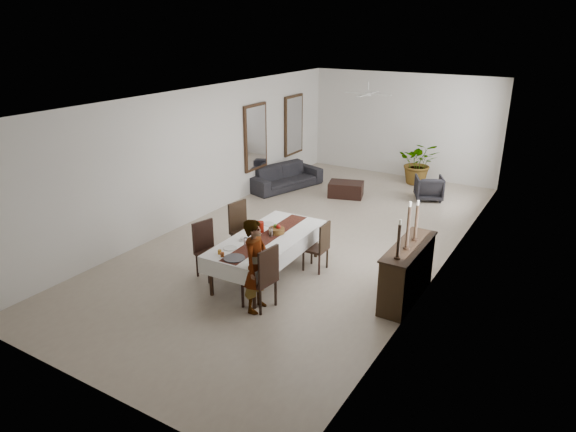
{
  "coord_description": "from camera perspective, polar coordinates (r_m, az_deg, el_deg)",
  "views": [
    {
      "loc": [
        5.14,
        -9.49,
        4.63
      ],
      "look_at": [
        0.28,
        -1.41,
        1.05
      ],
      "focal_mm": 32.0,
      "sensor_mm": 36.0,
      "label": 1
    }
  ],
  "objects": [
    {
      "name": "candlestick_near_candle",
      "position": [
        8.27,
        12.36,
        -0.67
      ],
      "size": [
        0.04,
        0.04,
        0.09
      ],
      "primitive_type": "cylinder",
      "color": "white",
      "rests_on": "candlestick_near_shaft"
    },
    {
      "name": "plate_near_right",
      "position": [
        8.88,
        -3.59,
        -4.81
      ],
      "size": [
        0.25,
        0.25,
        0.02
      ],
      "primitive_type": "cylinder",
      "color": "silver",
      "rests_on": "tablecloth_top"
    },
    {
      "name": "red_pitcher",
      "position": [
        9.98,
        -3.13,
        -1.21
      ],
      "size": [
        0.16,
        0.16,
        0.21
      ],
      "primitive_type": "cylinder",
      "rotation": [
        0.0,
        0.0,
        0.03
      ],
      "color": "maroon",
      "rests_on": "tablecloth_top"
    },
    {
      "name": "wall_right",
      "position": [
        10.19,
        17.5,
        2.51
      ],
      "size": [
        0.02,
        12.0,
        3.2
      ],
      "primitive_type": "cube",
      "color": "silver",
      "rests_on": "floor"
    },
    {
      "name": "chair_right_far_leg_fr",
      "position": [
        10.29,
        4.37,
        -4.69
      ],
      "size": [
        0.04,
        0.04,
        0.42
      ],
      "primitive_type": "cylinder",
      "rotation": [
        0.0,
        0.0,
        0.01
      ],
      "color": "black",
      "rests_on": "floor"
    },
    {
      "name": "potted_plant",
      "position": [
        16.02,
        14.33,
        5.77
      ],
      "size": [
        1.4,
        1.3,
        1.3
      ],
      "primitive_type": "imported",
      "rotation": [
        0.0,
        0.0,
        0.28
      ],
      "color": "#356026",
      "rests_on": "floor"
    },
    {
      "name": "candlestick_mid_base",
      "position": [
        8.9,
        13.02,
        -3.47
      ],
      "size": [
        0.11,
        0.11,
        0.03
      ],
      "primitive_type": "cylinder",
      "color": "black",
      "rests_on": "sideboard_top"
    },
    {
      "name": "chair_left_near_leg_bl",
      "position": [
        9.99,
        -7.02,
        -5.51
      ],
      "size": [
        0.06,
        0.06,
        0.46
      ],
      "primitive_type": "cylinder",
      "rotation": [
        0.0,
        0.0,
        -0.26
      ],
      "color": "black",
      "rests_on": "floor"
    },
    {
      "name": "table_leg_fl",
      "position": [
        9.31,
        -8.55,
        -6.71
      ],
      "size": [
        0.07,
        0.07,
        0.73
      ],
      "primitive_type": "cylinder",
      "rotation": [
        0.0,
        0.0,
        0.03
      ],
      "color": "black",
      "rests_on": "floor"
    },
    {
      "name": "fan_blade_e",
      "position": [
        13.49,
        10.25,
        13.11
      ],
      "size": [
        0.55,
        0.1,
        0.01
      ],
      "primitive_type": "cube",
      "color": "silver",
      "rests_on": "fan_hub"
    },
    {
      "name": "table_leg_br",
      "position": [
        10.69,
        3.14,
        -2.76
      ],
      "size": [
        0.07,
        0.07,
        0.73
      ],
      "primitive_type": "cylinder",
      "rotation": [
        0.0,
        0.0,
        0.03
      ],
      "color": "black",
      "rests_on": "floor"
    },
    {
      "name": "chair_left_far_leg_bl",
      "position": [
        10.83,
        -3.25,
        -3.15
      ],
      "size": [
        0.06,
        0.06,
        0.48
      ],
      "primitive_type": "cylinder",
      "rotation": [
        0.0,
        0.0,
        -0.2
      ],
      "color": "black",
      "rests_on": "floor"
    },
    {
      "name": "candlestick_far_candle",
      "position": [
        9.06,
        14.27,
        1.43
      ],
      "size": [
        0.04,
        0.04,
        0.09
      ],
      "primitive_type": "cylinder",
      "color": "beige",
      "rests_on": "candlestick_far_shaft"
    },
    {
      "name": "chair_right_near_seat",
      "position": [
        8.81,
        -3.26,
        -7.09
      ],
      "size": [
        0.55,
        0.55,
        0.06
      ],
      "primitive_type": "cube",
      "rotation": [
        0.0,
        0.0,
        1.45
      ],
      "color": "black",
      "rests_on": "chair_right_near_leg_fl"
    },
    {
      "name": "chair_left_near_leg_fr",
      "position": [
        10.08,
        -10.05,
        -5.45
      ],
      "size": [
        0.06,
        0.06,
        0.46
      ],
      "primitive_type": "cylinder",
      "rotation": [
        0.0,
        0.0,
        -0.26
      ],
      "color": "black",
      "rests_on": "floor"
    },
    {
      "name": "table_runner",
      "position": [
        9.77,
        -2.32,
        -2.35
      ],
      "size": [
        0.44,
        2.61,
        0.0
      ],
      "primitive_type": "cube",
      "rotation": [
        0.0,
        0.0,
        0.03
      ],
      "color": "#592419",
      "rests_on": "tablecloth_top"
    },
    {
      "name": "fan_hub",
      "position": [
        13.62,
        8.85,
        13.26
      ],
      "size": [
        0.16,
        0.16,
        0.08
      ],
      "primitive_type": "cylinder",
      "color": "silver",
      "rests_on": "fan_rod"
    },
    {
      "name": "saucer_left",
      "position": [
        9.64,
        -5.04,
        -2.7
      ],
      "size": [
        0.16,
        0.16,
        0.01
      ],
      "primitive_type": "cylinder",
      "color": "silver",
      "rests_on": "tablecloth_top"
    },
    {
      "name": "jam_jar_b",
      "position": [
        9.13,
        -7.6,
        -3.99
      ],
      "size": [
        0.07,
        0.07,
        0.08
      ],
      "primitive_type": "cylinder",
      "color": "#9A6116",
      "rests_on": "tablecloth_top"
    },
    {
      "name": "plate_near_left",
      "position": [
        9.33,
        -6.47,
        -3.57
      ],
      "size": [
        0.25,
        0.25,
        0.02
      ],
      "primitive_type": "cylinder",
      "color": "silver",
      "rests_on": "tablecloth_top"
    },
    {
      "name": "fruit_red",
      "position": [
        9.9,
        -1.07,
        -1.2
      ],
      "size": [
        0.09,
        0.09,
        0.09
      ],
      "primitive_type": "sphere",
      "color": "#A31610",
      "rests_on": "fruit_basket"
    },
    {
      "name": "candlestick_near_base",
      "position": [
        8.51,
        12.05,
        -4.54
      ],
      "size": [
        0.11,
        0.11,
        0.03
      ],
      "primitive_type": "cylinder",
      "color": "black",
      "rests_on": "sideboard_top"
    },
    {
      "name": "mirror_frame_far",
      "position": [
        16.28,
        0.62,
        10.07
      ],
      "size": [
        0.06,
        1.05,
        1.85
      ],
      "primitive_type": "cube",
      "color": "black",
      "rests_on": "wall_left"
    },
    {
      "name": "mirror_glass_far",
      "position": [
        16.26,
        0.73,
        10.06
      ],
      "size": [
        0.01,
        0.9,
        1.7
      ],
      "primitive_type": "cube",
      "color": "silver",
      "rests_on": "mirror_frame_far"
    },
    {
      "name": "wine_glass_far",
      "position": [
        9.75,
        -1.91,
        -1.83
      ],
      "size": [
        0.07,
        0.07,
        0.18
      ],
      "primitive_type": "cylinder",
      "color": "white",
      "rests_on": "tablecloth_top"
    },
    {
      "name": "tablecloth_drape_right",
      "position": [
        9.55,
        0.81,
        -3.93
      ],
      "size": [
        0.09,
        2.68,
        0.31
      ],
      "primitive_type": "cube",
      "rotation": [
        0.0,
        0.0,
        0.03
      ],
      "color": "silver",
      "rests_on": "dining_table_top"
    },
    {
      "name": "table_leg_fr",
      "position": [
        8.84,
        -3.78,
        -8.12
      ],
      "size": [
        0.07,
        0.07,
        0.73
      ],
      "primitive_type": "cylinder",
      "rotation": [
        0.0,
        0.0,
        0.03
      ],
      "color": "black",
      "rests_on": "floor"
    },
    {
      "name": "chair_left_near_leg_br",
      "position": [
        9.79,
        -8.79,
        -6.17
      ],
      "size": [
        0.06,
        0.06,
        0.46
      ],
      "primitive_type": "cylinder",
      "rotation": [
        0.0,
        0.0,
        -0.26
      ],
      "color": "black",
      "rests_on": "floor"
    },
    {
      "name": "fan_blade_n",
      "position": [
        13.94,
        9.42,
        13.4
      ],
      "size": [
        0.1,
        0.55,
        0.01
      ],
      "primitive_type": "cube",
      "color": "silver",
      "rests_on": "fan_hub"
    },
    {
      "name": "chair_right_near_leg_fl",
      "position": [
        8.7,
        -3.09,
        -9.54
      ],
      "size": [
        0.05,
        0.05,
        0.48
      ],
      "primitive_type": "cylinder",
      "rotation": [
        0.0,
        0.0,
        -0.12
      ],
      "color": "black",
      "rests_on": "floor"
    },
    {
      "name": "chair_right_near_leg_br",
      "position": [
        9.19,
        -3.34,
        -7.76
      ],
      "size": [
        0.05,
        0.05,
        0.48
      ],
      "primitive_type": "cylinder",
      "rotation": [
        0.0,
        0.0,
        -0.12
      ],
      "color": "black",
      "rests_on": "floor"
    },
    {
      "name": "plate_far_left",
      "position": [
        10.38,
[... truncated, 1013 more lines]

